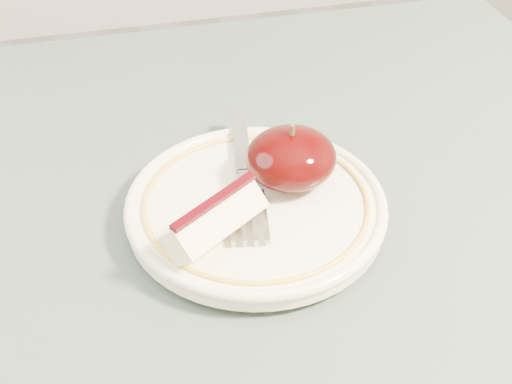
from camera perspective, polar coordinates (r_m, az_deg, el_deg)
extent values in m
cylinder|color=brown|center=(1.08, 12.29, -5.72)|extent=(0.05, 0.05, 0.71)
cylinder|color=#F2E5CB|center=(0.53, 0.00, -2.07)|extent=(0.10, 0.10, 0.01)
cylinder|color=#F2E5CB|center=(0.53, 0.00, -1.34)|extent=(0.19, 0.19, 0.01)
torus|color=#F2E5CB|center=(0.52, 0.00, -0.93)|extent=(0.19, 0.19, 0.01)
torus|color=gold|center=(0.52, 0.00, -0.81)|extent=(0.17, 0.17, 0.00)
ellipsoid|color=black|center=(0.53, 2.82, 2.74)|extent=(0.07, 0.07, 0.04)
cylinder|color=#472D19|center=(0.52, 2.90, 4.85)|extent=(0.00, 0.00, 0.01)
cube|color=#F6EBB5|center=(0.48, -3.27, -2.35)|extent=(0.08, 0.07, 0.03)
cube|color=#320106|center=(0.47, -3.35, -0.72)|extent=(0.07, 0.05, 0.00)
cube|color=gray|center=(0.58, -1.22, 4.26)|extent=(0.03, 0.09, 0.00)
cube|color=gray|center=(0.54, -0.89, 0.87)|extent=(0.01, 0.03, 0.00)
cube|color=gray|center=(0.52, -0.74, -0.71)|extent=(0.03, 0.02, 0.00)
cube|color=gray|center=(0.50, 0.79, -2.62)|extent=(0.01, 0.03, 0.00)
cube|color=gray|center=(0.50, -0.11, -2.66)|extent=(0.01, 0.03, 0.00)
cube|color=gray|center=(0.50, -1.00, -2.70)|extent=(0.01, 0.03, 0.00)
cube|color=gray|center=(0.50, -1.90, -2.74)|extent=(0.01, 0.03, 0.00)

